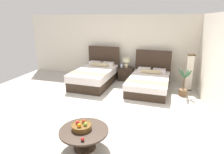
% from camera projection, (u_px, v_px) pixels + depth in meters
% --- Properties ---
extents(ground_plane, '(9.20, 9.99, 0.02)m').
position_uv_depth(ground_plane, '(105.00, 108.00, 5.60)').
color(ground_plane, '#B9B4A9').
extents(wall_back, '(9.20, 0.12, 2.63)m').
position_uv_depth(wall_back, '(129.00, 47.00, 8.13)').
color(wall_back, silver).
rests_on(wall_back, ground).
extents(wall_side_right, '(0.12, 5.59, 2.63)m').
position_uv_depth(wall_side_right, '(216.00, 67.00, 4.81)').
color(wall_side_right, silver).
rests_on(wall_side_right, ground).
extents(bed_near_window, '(1.39, 2.19, 1.34)m').
position_uv_depth(bed_near_window, '(95.00, 76.00, 7.50)').
color(bed_near_window, '#34261B').
rests_on(bed_near_window, ground).
extents(bed_near_corner, '(1.43, 2.18, 1.28)m').
position_uv_depth(bed_near_corner, '(149.00, 82.00, 6.97)').
color(bed_near_corner, '#34261B').
rests_on(bed_near_corner, ground).
extents(nightstand, '(0.59, 0.41, 0.55)m').
position_uv_depth(nightstand, '(126.00, 74.00, 7.96)').
color(nightstand, '#34261B').
rests_on(nightstand, ground).
extents(table_lamp, '(0.30, 0.30, 0.39)m').
position_uv_depth(table_lamp, '(126.00, 61.00, 7.83)').
color(table_lamp, beige).
rests_on(table_lamp, nightstand).
extents(vase, '(0.10, 0.10, 0.17)m').
position_uv_depth(vase, '(122.00, 66.00, 7.87)').
color(vase, '#AAB7CB').
rests_on(vase, nightstand).
extents(coffee_table, '(0.97, 0.97, 0.41)m').
position_uv_depth(coffee_table, '(84.00, 134.00, 3.79)').
color(coffee_table, '#34261B').
rests_on(coffee_table, ground).
extents(fruit_bowl, '(0.40, 0.40, 0.16)m').
position_uv_depth(fruit_bowl, '(82.00, 126.00, 3.79)').
color(fruit_bowl, brown).
rests_on(fruit_bowl, coffee_table).
extents(loose_apple, '(0.07, 0.07, 0.07)m').
position_uv_depth(loose_apple, '(83.00, 139.00, 3.42)').
color(loose_apple, red).
rests_on(loose_apple, coffee_table).
extents(floor_lamp_corner, '(0.26, 0.26, 1.28)m').
position_uv_depth(floor_lamp_corner, '(189.00, 72.00, 6.84)').
color(floor_lamp_corner, black).
rests_on(floor_lamp_corner, ground).
extents(potted_palm, '(0.45, 0.49, 0.96)m').
position_uv_depth(potted_palm, '(183.00, 86.00, 6.40)').
color(potted_palm, brown).
rests_on(potted_palm, ground).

